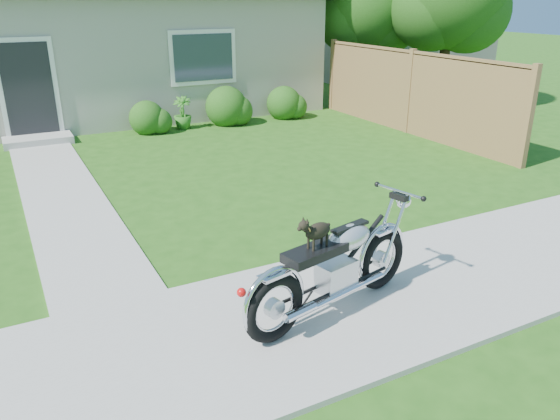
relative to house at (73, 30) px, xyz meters
The scene contains 9 objects.
ground 12.19m from the house, 89.99° to the right, with size 80.00×80.00×0.00m, color #235114.
sidewalk 12.18m from the house, 89.99° to the right, with size 24.00×2.20×0.04m, color #9E9B93.
walkway 7.47m from the house, 102.09° to the right, with size 1.20×8.00×0.03m, color #9E9B93.
house is the anchor object (origin of this frame).
fence 8.96m from the house, 44.74° to the right, with size 0.12×6.62×1.90m.
tree_far 8.31m from the house, 18.05° to the right, with size 2.77×2.73×4.19m.
shrub_row 3.94m from the house, 83.41° to the right, with size 10.28×1.03×1.03m.
potted_plant_right 4.25m from the house, 63.03° to the right, with size 0.43×0.43×0.78m, color #2C701E.
motorcycle_with_dog 12.21m from the house, 87.77° to the right, with size 2.19×0.81×1.09m.
Camera 1 is at (-2.24, -4.05, 2.99)m, focal length 35.00 mm.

